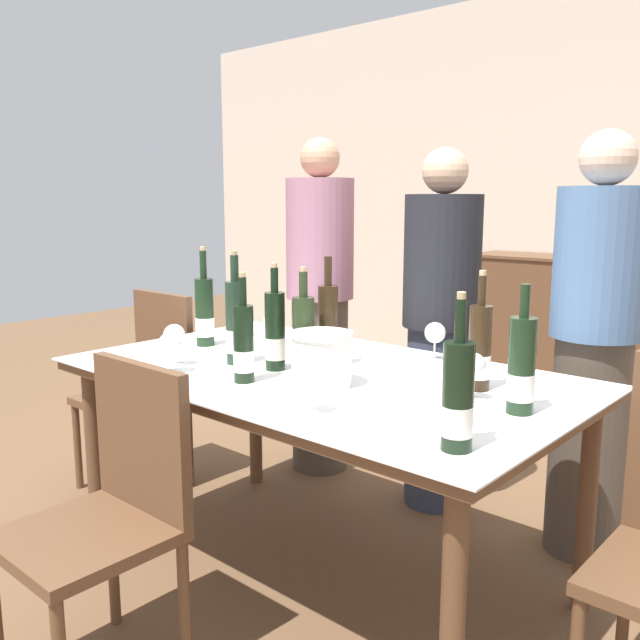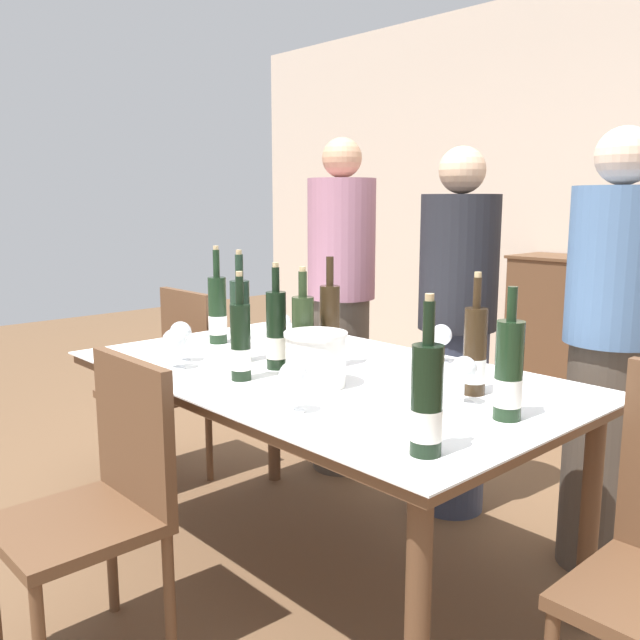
% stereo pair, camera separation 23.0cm
% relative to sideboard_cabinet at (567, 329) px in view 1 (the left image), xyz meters
% --- Properties ---
extents(ground_plane, '(12.00, 12.00, 0.00)m').
position_rel_sideboard_cabinet_xyz_m(ground_plane, '(0.22, -2.77, -0.49)').
color(ground_plane, brown).
extents(back_wall, '(8.00, 0.10, 2.80)m').
position_rel_sideboard_cabinet_xyz_m(back_wall, '(0.22, 0.29, 0.91)').
color(back_wall, beige).
rests_on(back_wall, ground_plane).
extents(sideboard_cabinet, '(1.34, 0.46, 0.98)m').
position_rel_sideboard_cabinet_xyz_m(sideboard_cabinet, '(0.00, 0.00, 0.00)').
color(sideboard_cabinet, brown).
rests_on(sideboard_cabinet, ground_plane).
extents(dining_table, '(1.77, 1.04, 0.77)m').
position_rel_sideboard_cabinet_xyz_m(dining_table, '(0.22, -2.77, 0.21)').
color(dining_table, brown).
rests_on(dining_table, ground_plane).
extents(ice_bucket, '(0.20, 0.20, 0.17)m').
position_rel_sideboard_cabinet_xyz_m(ice_bucket, '(0.34, -2.91, 0.37)').
color(ice_bucket, white).
rests_on(ice_bucket, dining_table).
extents(wine_bottle_0, '(0.08, 0.08, 0.40)m').
position_rel_sideboard_cabinet_xyz_m(wine_bottle_0, '(-0.41, -2.76, 0.41)').
color(wine_bottle_0, black).
rests_on(wine_bottle_0, dining_table).
extents(wine_bottle_1, '(0.07, 0.07, 0.41)m').
position_rel_sideboard_cabinet_xyz_m(wine_bottle_1, '(-0.08, -2.89, 0.42)').
color(wine_bottle_1, '#1E3323').
rests_on(wine_bottle_1, dining_table).
extents(wine_bottle_2, '(0.07, 0.07, 0.39)m').
position_rel_sideboard_cabinet_xyz_m(wine_bottle_2, '(0.20, -2.71, 0.42)').
color(wine_bottle_2, '#332314').
rests_on(wine_bottle_2, dining_table).
extents(wine_bottle_3, '(0.08, 0.08, 0.36)m').
position_rel_sideboard_cabinet_xyz_m(wine_bottle_3, '(0.19, -2.83, 0.40)').
color(wine_bottle_3, '#28381E').
rests_on(wine_bottle_3, dining_table).
extents(wine_bottle_4, '(0.08, 0.08, 0.38)m').
position_rel_sideboard_cabinet_xyz_m(wine_bottle_4, '(0.95, -3.12, 0.40)').
color(wine_bottle_4, black).
rests_on(wine_bottle_4, dining_table).
extents(wine_bottle_5, '(0.07, 0.07, 0.37)m').
position_rel_sideboard_cabinet_xyz_m(wine_bottle_5, '(0.09, -2.86, 0.41)').
color(wine_bottle_5, black).
rests_on(wine_bottle_5, dining_table).
extents(wine_bottle_6, '(0.07, 0.07, 0.37)m').
position_rel_sideboard_cabinet_xyz_m(wine_bottle_6, '(0.74, -2.62, 0.41)').
color(wine_bottle_6, '#332314').
rests_on(wine_bottle_6, dining_table).
extents(wine_bottle_7, '(0.07, 0.07, 0.36)m').
position_rel_sideboard_cabinet_xyz_m(wine_bottle_7, '(0.12, -3.04, 0.40)').
color(wine_bottle_7, black).
rests_on(wine_bottle_7, dining_table).
extents(wine_bottle_8, '(0.08, 0.08, 0.36)m').
position_rel_sideboard_cabinet_xyz_m(wine_bottle_8, '(0.94, -2.75, 0.41)').
color(wine_bottle_8, black).
rests_on(wine_bottle_8, dining_table).
extents(wine_glass_0, '(0.08, 0.08, 0.14)m').
position_rel_sideboard_cabinet_xyz_m(wine_glass_0, '(0.42, -2.36, 0.38)').
color(wine_glass_0, white).
rests_on(wine_glass_0, dining_table).
extents(wine_glass_1, '(0.07, 0.07, 0.14)m').
position_rel_sideboard_cabinet_xyz_m(wine_glass_1, '(0.78, -2.73, 0.38)').
color(wine_glass_1, white).
rests_on(wine_glass_1, dining_table).
extents(wine_glass_2, '(0.07, 0.07, 0.12)m').
position_rel_sideboard_cabinet_xyz_m(wine_glass_2, '(-0.22, -2.57, 0.36)').
color(wine_glass_2, white).
rests_on(wine_glass_2, dining_table).
extents(wine_glass_3, '(0.09, 0.09, 0.14)m').
position_rel_sideboard_cabinet_xyz_m(wine_glass_3, '(-0.15, -3.12, 0.37)').
color(wine_glass_3, white).
rests_on(wine_glass_3, dining_table).
extents(wine_glass_4, '(0.08, 0.08, 0.15)m').
position_rel_sideboard_cabinet_xyz_m(wine_glass_4, '(-0.23, -3.05, 0.38)').
color(wine_glass_4, white).
rests_on(wine_glass_4, dining_table).
extents(wine_glass_5, '(0.08, 0.08, 0.15)m').
position_rel_sideboard_cabinet_xyz_m(wine_glass_5, '(0.51, -3.14, 0.38)').
color(wine_glass_5, white).
rests_on(wine_glass_5, dining_table).
extents(chair_near_front, '(0.42, 0.42, 0.89)m').
position_rel_sideboard_cabinet_xyz_m(chair_near_front, '(0.09, -3.52, 0.02)').
color(chair_near_front, brown).
rests_on(chair_near_front, ground_plane).
extents(chair_left_end, '(0.42, 0.42, 0.91)m').
position_rel_sideboard_cabinet_xyz_m(chair_left_end, '(-0.96, -2.68, 0.03)').
color(chair_left_end, brown).
rests_on(chair_left_end, ground_plane).
extents(person_host, '(0.33, 0.33, 1.64)m').
position_rel_sideboard_cabinet_xyz_m(person_host, '(-0.46, -2.00, 0.33)').
color(person_host, '#51473D').
rests_on(person_host, ground_plane).
extents(person_guest_left, '(0.33, 0.33, 1.57)m').
position_rel_sideboard_cabinet_xyz_m(person_guest_left, '(0.20, -1.97, 0.29)').
color(person_guest_left, '#383F56').
rests_on(person_guest_left, ground_plane).
extents(person_guest_right, '(0.33, 0.33, 1.60)m').
position_rel_sideboard_cabinet_xyz_m(person_guest_right, '(0.86, -1.95, 0.31)').
color(person_guest_right, '#51473D').
rests_on(person_guest_right, ground_plane).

